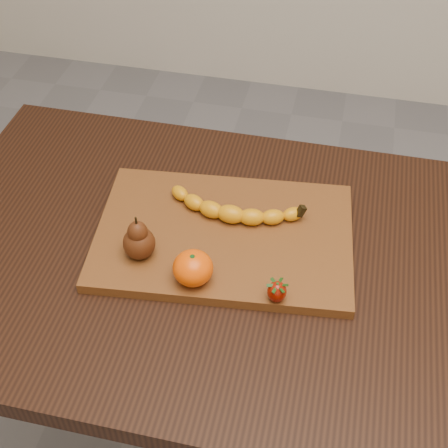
% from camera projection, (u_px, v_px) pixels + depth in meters
% --- Properties ---
extents(ground, '(3.50, 3.50, 0.00)m').
position_uv_depth(ground, '(207.00, 446.00, 1.63)').
color(ground, slate).
rests_on(ground, ground).
extents(table, '(1.00, 0.70, 0.76)m').
position_uv_depth(table, '(200.00, 286.00, 1.17)').
color(table, black).
rests_on(table, ground).
extents(cutting_board, '(0.48, 0.34, 0.02)m').
position_uv_depth(cutting_board, '(224.00, 236.00, 1.11)').
color(cutting_board, brown).
rests_on(cutting_board, table).
extents(banana, '(0.21, 0.06, 0.03)m').
position_uv_depth(banana, '(231.00, 214.00, 1.11)').
color(banana, orange).
rests_on(banana, cutting_board).
extents(pear, '(0.07, 0.07, 0.09)m').
position_uv_depth(pear, '(138.00, 237.00, 1.03)').
color(pear, '#4C220C').
rests_on(pear, cutting_board).
extents(mandarin, '(0.08, 0.08, 0.06)m').
position_uv_depth(mandarin, '(193.00, 268.00, 1.00)').
color(mandarin, '#FF5302').
rests_on(mandarin, cutting_board).
extents(strawberry, '(0.04, 0.04, 0.04)m').
position_uv_depth(strawberry, '(277.00, 291.00, 0.98)').
color(strawberry, '#881103').
rests_on(strawberry, cutting_board).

